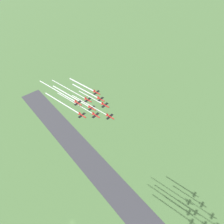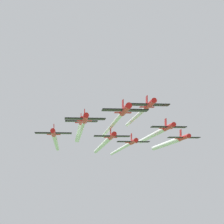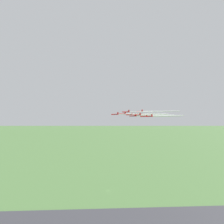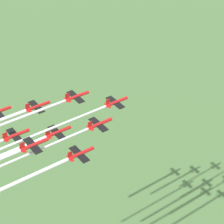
# 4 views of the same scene
# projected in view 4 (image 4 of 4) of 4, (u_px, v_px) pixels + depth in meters

# --- Properties ---
(jet_0) EXTENTS (8.03, 8.18, 2.90)m
(jet_0) POSITION_uv_depth(u_px,v_px,m) (116.00, 102.00, 143.19)
(jet_0) COLOR red
(jet_1) EXTENTS (8.03, 8.18, 2.90)m
(jet_1) POSITION_uv_depth(u_px,v_px,m) (76.00, 96.00, 140.52)
(jet_1) COLOR red
(jet_2) EXTENTS (8.03, 8.18, 2.90)m
(jet_2) POSITION_uv_depth(u_px,v_px,m) (99.00, 124.00, 133.73)
(jet_2) COLOR red
(jet_3) EXTENTS (8.03, 8.18, 2.90)m
(jet_3) POSITION_uv_depth(u_px,v_px,m) (37.00, 106.00, 141.45)
(jet_3) COLOR red
(jet_4) EXTENTS (8.03, 8.18, 2.90)m
(jet_4) POSITION_uv_depth(u_px,v_px,m) (57.00, 132.00, 134.17)
(jet_4) COLOR red
(jet_5) EXTENTS (8.03, 8.18, 2.90)m
(jet_5) POSITION_uv_depth(u_px,v_px,m) (80.00, 154.00, 125.26)
(jet_5) COLOR red
(jet_7) EXTENTS (8.03, 8.18, 2.90)m
(jet_7) POSITION_uv_depth(u_px,v_px,m) (15.00, 135.00, 133.40)
(jet_7) COLOR red
(jet_8) EXTENTS (8.03, 8.18, 2.90)m
(jet_8) POSITION_uv_depth(u_px,v_px,m) (33.00, 145.00, 121.86)
(jet_8) COLOR red
(smoke_trail_0) EXTENTS (24.32, 37.21, 0.75)m
(smoke_trail_0) POSITION_uv_depth(u_px,v_px,m) (46.00, 131.00, 131.05)
(smoke_trail_0) COLOR white
(smoke_trail_1) EXTENTS (16.76, 25.41, 0.82)m
(smoke_trail_1) POSITION_uv_depth(u_px,v_px,m) (23.00, 117.00, 131.69)
(smoke_trail_1) COLOR white
(smoke_trail_2) EXTENTS (26.21, 40.17, 0.72)m
(smoke_trail_2) POSITION_uv_depth(u_px,v_px,m) (16.00, 159.00, 120.76)
(smoke_trail_2) COLOR white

